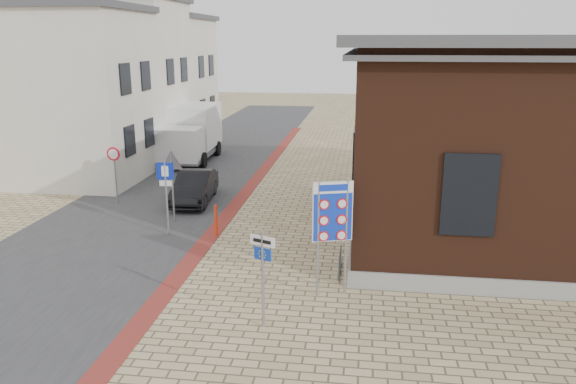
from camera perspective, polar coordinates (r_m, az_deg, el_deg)
The scene contains 16 objects.
ground at distance 15.44m, azimuth -5.21°, elevation -10.53°, with size 120.00×120.00×0.00m, color tan.
road_strip at distance 30.58m, azimuth -9.00°, elevation 2.39°, with size 7.00×60.00×0.02m, color #38383A.
curb_strip at distance 25.01m, azimuth -4.57°, elevation -0.33°, with size 0.60×40.00×0.02m, color maroon.
brick_building at distance 21.55m, azimuth 23.30°, elevation 5.42°, with size 13.00×13.00×6.80m.
townhouse_near at distance 29.35m, azimuth -21.53°, elevation 9.23°, with size 7.40×6.40×8.30m.
townhouse_mid at distance 34.67m, azimuth -16.76°, elevation 11.05°, with size 7.40×6.40×9.10m.
townhouse_far at distance 40.22m, azimuth -13.17°, elevation 11.21°, with size 7.40×6.40×8.30m.
bike_rack at distance 17.00m, azimuth 5.27°, elevation -7.07°, with size 0.08×1.80×0.60m.
sedan at distance 24.14m, azimuth -9.47°, elevation 0.51°, with size 1.38×3.96×1.31m, color black.
box_truck at distance 32.44m, azimuth -9.82°, elevation 5.93°, with size 2.69×5.96×3.08m.
border_sign at distance 14.72m, azimuth 4.55°, elevation -2.23°, with size 1.04×0.37×3.17m.
essen_sign at distance 13.24m, azimuth -2.58°, elevation -7.28°, with size 0.63×0.29×2.45m.
parking_sign at distance 19.85m, azimuth -12.31°, elevation 0.78°, with size 0.60×0.09×2.71m.
yield_sign at distance 21.27m, azimuth -11.73°, elevation 2.35°, with size 0.95×0.23×2.70m.
speed_sign at distance 24.37m, azimuth -17.21°, elevation 2.54°, with size 0.57×0.07×2.43m.
bollard at distance 19.83m, azimuth -7.32°, elevation -2.90°, with size 0.10×0.10×1.13m, color #FC320D.
Camera 1 is at (3.26, -13.53, 6.68)m, focal length 35.00 mm.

